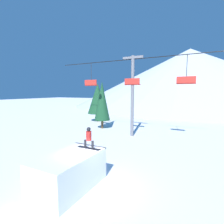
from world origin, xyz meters
The scene contains 7 objects.
ground_plane centered at (0.00, 0.00, 0.00)m, with size 220.00×220.00×0.00m, color white.
mountain_ridge centered at (0.00, 67.43, 10.81)m, with size 87.12×87.12×21.61m.
snow_ramp centered at (-0.88, -0.93, 0.93)m, with size 2.32×4.04×1.86m.
snowboarder centered at (-0.55, 0.48, 2.51)m, with size 1.53×0.31×1.29m.
chairlift centered at (-1.95, 11.23, 5.62)m, with size 20.12×0.44×9.28m.
pine_tree_near centered at (-7.25, 13.29, 3.92)m, with size 2.20×2.20×6.66m.
pine_tree_far centered at (-11.11, 18.23, 4.07)m, with size 3.51×3.51×6.75m.
Camera 1 is at (5.36, -7.86, 5.25)m, focal length 28.00 mm.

